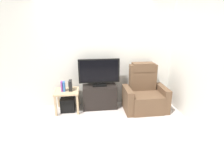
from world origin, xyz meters
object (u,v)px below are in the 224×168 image
(subwoofer_box, at_px, (68,104))
(game_console, at_px, (70,85))
(tv_stand, at_px, (100,97))
(recliner_armchair, at_px, (144,94))
(side_table, at_px, (67,94))
(book_leftmost, at_px, (62,86))
(television, at_px, (99,72))
(book_middle, at_px, (64,86))

(subwoofer_box, height_order, game_console, game_console)
(tv_stand, relative_size, recliner_armchair, 0.74)
(side_table, relative_size, book_leftmost, 2.33)
(recliner_armchair, height_order, book_leftmost, recliner_armchair)
(television, distance_m, book_middle, 0.86)
(tv_stand, xyz_separation_m, subwoofer_box, (-0.76, -0.08, -0.12))
(subwoofer_box, bearing_deg, tv_stand, 5.97)
(tv_stand, relative_size, side_table, 1.48)
(tv_stand, height_order, subwoofer_box, tv_stand)
(subwoofer_box, bearing_deg, game_console, 6.34)
(recliner_armchair, distance_m, subwoofer_box, 1.82)
(book_middle, bearing_deg, tv_stand, 7.01)
(tv_stand, relative_size, book_middle, 3.58)
(book_leftmost, bearing_deg, tv_stand, 6.60)
(recliner_armchair, bearing_deg, subwoofer_box, 163.32)
(television, xyz_separation_m, book_middle, (-0.81, -0.12, -0.28))
(book_middle, bearing_deg, subwoofer_box, 22.31)
(subwoofer_box, distance_m, book_leftmost, 0.47)
(tv_stand, relative_size, television, 0.83)
(television, distance_m, book_leftmost, 0.91)
(book_leftmost, bearing_deg, game_console, 8.97)
(tv_stand, distance_m, side_table, 0.78)
(recliner_armchair, height_order, side_table, recliner_armchair)
(television, distance_m, game_console, 0.73)
(recliner_armchair, bearing_deg, tv_stand, 155.59)
(subwoofer_box, bearing_deg, television, 7.37)
(book_leftmost, relative_size, game_console, 0.99)
(television, bearing_deg, book_middle, -171.68)
(book_middle, height_order, game_console, game_console)
(game_console, bearing_deg, book_middle, -167.80)
(side_table, distance_m, subwoofer_box, 0.26)
(book_middle, relative_size, game_console, 0.95)
(tv_stand, bearing_deg, recliner_armchair, -12.60)
(side_table, relative_size, game_console, 2.31)
(subwoofer_box, relative_size, game_console, 1.37)
(tv_stand, distance_m, book_leftmost, 0.93)
(recliner_armchair, relative_size, subwoofer_box, 3.38)
(side_table, xyz_separation_m, game_console, (0.09, 0.01, 0.20))
(recliner_armchair, distance_m, book_leftmost, 1.92)
(television, relative_size, side_table, 1.77)
(subwoofer_box, bearing_deg, recliner_armchair, -4.87)
(side_table, bearing_deg, book_leftmost, -168.69)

